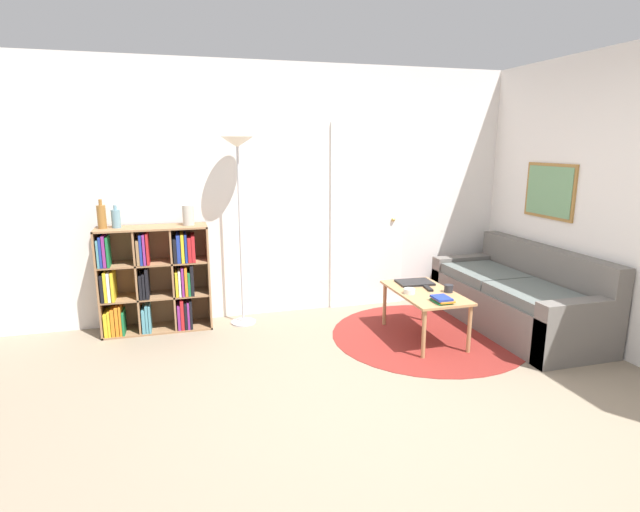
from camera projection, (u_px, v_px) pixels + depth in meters
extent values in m
plane|color=gray|center=(397.00, 422.00, 3.29)|extent=(14.00, 14.00, 0.00)
cube|color=silver|center=(305.00, 192.00, 5.28)|extent=(7.54, 0.05, 2.60)
cube|color=white|center=(368.00, 217.00, 5.50)|extent=(0.85, 0.02, 2.02)
sphere|color=tan|center=(393.00, 220.00, 5.56)|extent=(0.04, 0.04, 0.04)
cube|color=silver|center=(570.00, 197.00, 4.74)|extent=(0.05, 5.40, 2.60)
cube|color=olive|center=(550.00, 191.00, 4.95)|extent=(0.02, 0.68, 0.54)
cube|color=#669366|center=(549.00, 191.00, 4.95)|extent=(0.01, 0.62, 0.48)
cylinder|color=maroon|center=(428.00, 335.00, 4.78)|extent=(1.84, 1.84, 0.01)
cube|color=#936B47|center=(100.00, 283.00, 4.70)|extent=(0.02, 0.34, 1.03)
cube|color=#936B47|center=(208.00, 275.00, 4.97)|extent=(0.02, 0.34, 1.03)
cube|color=#936B47|center=(152.00, 228.00, 4.73)|extent=(1.02, 0.34, 0.02)
cube|color=#936B47|center=(159.00, 328.00, 4.95)|extent=(1.02, 0.34, 0.02)
cube|color=#936B47|center=(156.00, 275.00, 4.99)|extent=(1.02, 0.02, 1.03)
cube|color=#936B47|center=(138.00, 280.00, 4.79)|extent=(0.02, 0.32, 0.99)
cube|color=#936B47|center=(173.00, 278.00, 4.88)|extent=(0.02, 0.32, 0.99)
cube|color=#936B47|center=(157.00, 295.00, 4.87)|extent=(0.99, 0.32, 0.02)
cube|color=#936B47|center=(154.00, 262.00, 4.80)|extent=(0.99, 0.32, 0.02)
cube|color=gold|center=(107.00, 323.00, 4.76)|extent=(0.03, 0.24, 0.22)
cube|color=gold|center=(110.00, 321.00, 4.77)|extent=(0.02, 0.26, 0.24)
cube|color=orange|center=(114.00, 320.00, 4.78)|extent=(0.03, 0.26, 0.26)
cube|color=orange|center=(118.00, 319.00, 4.77)|extent=(0.03, 0.23, 0.28)
cube|color=orange|center=(121.00, 318.00, 4.80)|extent=(0.02, 0.26, 0.28)
cube|color=#196B38|center=(124.00, 321.00, 4.79)|extent=(0.02, 0.22, 0.22)
cube|color=teal|center=(144.00, 319.00, 4.85)|extent=(0.03, 0.26, 0.23)
cube|color=teal|center=(147.00, 317.00, 4.83)|extent=(0.02, 0.20, 0.27)
cube|color=teal|center=(150.00, 317.00, 4.84)|extent=(0.02, 0.20, 0.26)
cube|color=#7F287A|center=(179.00, 315.00, 4.92)|extent=(0.03, 0.22, 0.24)
cube|color=#B21E23|center=(182.00, 312.00, 4.94)|extent=(0.03, 0.26, 0.29)
cube|color=black|center=(186.00, 314.00, 4.93)|extent=(0.02, 0.21, 0.26)
cube|color=#7F287A|center=(188.00, 314.00, 4.93)|extent=(0.02, 0.20, 0.27)
cube|color=black|center=(191.00, 313.00, 4.95)|extent=(0.02, 0.21, 0.28)
cube|color=black|center=(103.00, 287.00, 4.68)|extent=(0.03, 0.24, 0.26)
cube|color=gold|center=(106.00, 285.00, 4.69)|extent=(0.03, 0.25, 0.28)
cube|color=silver|center=(110.00, 286.00, 4.68)|extent=(0.03, 0.22, 0.27)
cube|color=gold|center=(114.00, 285.00, 4.71)|extent=(0.03, 0.26, 0.28)
cube|color=black|center=(141.00, 285.00, 4.77)|extent=(0.03, 0.24, 0.23)
cube|color=black|center=(144.00, 284.00, 4.78)|extent=(0.02, 0.26, 0.24)
cube|color=black|center=(148.00, 282.00, 4.79)|extent=(0.03, 0.26, 0.29)
cube|color=gold|center=(177.00, 283.00, 4.84)|extent=(0.02, 0.20, 0.24)
cube|color=silver|center=(180.00, 282.00, 4.86)|extent=(0.02, 0.23, 0.25)
cube|color=#7F287A|center=(183.00, 280.00, 4.87)|extent=(0.02, 0.24, 0.28)
cube|color=orange|center=(186.00, 280.00, 4.88)|extent=(0.02, 0.25, 0.28)
cube|color=#196B38|center=(189.00, 282.00, 4.90)|extent=(0.02, 0.26, 0.23)
cube|color=black|center=(192.00, 279.00, 4.87)|extent=(0.03, 0.19, 0.29)
cube|color=teal|center=(99.00, 253.00, 4.59)|extent=(0.02, 0.21, 0.25)
cube|color=navy|center=(102.00, 251.00, 4.61)|extent=(0.02, 0.24, 0.28)
cube|color=#7F287A|center=(105.00, 250.00, 4.62)|extent=(0.03, 0.25, 0.29)
cube|color=#196B38|center=(108.00, 251.00, 4.60)|extent=(0.02, 0.20, 0.28)
cube|color=olive|center=(138.00, 251.00, 4.71)|extent=(0.03, 0.26, 0.23)
cube|color=navy|center=(141.00, 248.00, 4.71)|extent=(0.02, 0.26, 0.28)
cube|color=#7F287A|center=(144.00, 249.00, 4.68)|extent=(0.02, 0.19, 0.29)
cube|color=#B21E23|center=(148.00, 248.00, 4.70)|extent=(0.02, 0.21, 0.29)
cube|color=black|center=(175.00, 249.00, 4.79)|extent=(0.03, 0.25, 0.23)
cube|color=navy|center=(178.00, 247.00, 4.81)|extent=(0.03, 0.27, 0.27)
cube|color=gold|center=(182.00, 247.00, 4.81)|extent=(0.03, 0.25, 0.27)
cube|color=navy|center=(186.00, 247.00, 4.82)|extent=(0.02, 0.27, 0.27)
cube|color=#B21E23|center=(189.00, 249.00, 4.82)|extent=(0.03, 0.24, 0.24)
cube|color=#B21E23|center=(193.00, 247.00, 4.84)|extent=(0.03, 0.27, 0.25)
cylinder|color=#B7B7BC|center=(243.00, 322.00, 5.12)|extent=(0.25, 0.25, 0.01)
cylinder|color=#B7B7BC|center=(240.00, 234.00, 4.92)|extent=(0.02, 0.02, 1.76)
cone|color=white|center=(237.00, 142.00, 4.72)|extent=(0.31, 0.31, 0.10)
cube|color=#66605B|center=(513.00, 308.00, 4.96)|extent=(0.81, 1.88, 0.41)
cube|color=#66605B|center=(543.00, 286.00, 5.00)|extent=(0.16, 1.88, 0.80)
cube|color=#66605B|center=(580.00, 332.00, 4.14)|extent=(0.81, 0.16, 0.55)
cube|color=#66605B|center=(466.00, 279.00, 5.75)|extent=(0.81, 0.16, 0.55)
cube|color=#59615E|center=(535.00, 295.00, 4.51)|extent=(0.61, 0.76, 0.10)
cube|color=#59615E|center=(485.00, 274.00, 5.25)|extent=(0.61, 0.76, 0.10)
cube|color=#AD7F51|center=(425.00, 292.00, 4.63)|extent=(0.52, 0.92, 0.02)
cylinder|color=#AD7F51|center=(424.00, 334.00, 4.23)|extent=(0.04, 0.04, 0.44)
cylinder|color=#AD7F51|center=(385.00, 304.00, 5.02)|extent=(0.04, 0.04, 0.44)
cylinder|color=#AD7F51|center=(469.00, 329.00, 4.35)|extent=(0.04, 0.04, 0.44)
cylinder|color=#AD7F51|center=(424.00, 301.00, 5.14)|extent=(0.04, 0.04, 0.44)
cube|color=black|center=(415.00, 282.00, 4.89)|extent=(0.35, 0.27, 0.02)
cylinder|color=silver|center=(409.00, 291.00, 4.56)|extent=(0.11, 0.11, 0.05)
cube|color=#196B38|center=(441.00, 301.00, 4.31)|extent=(0.14, 0.17, 0.02)
cube|color=orange|center=(443.00, 300.00, 4.30)|extent=(0.14, 0.17, 0.01)
cube|color=navy|center=(442.00, 298.00, 4.30)|extent=(0.14, 0.17, 0.02)
cylinder|color=#28282D|center=(449.00, 289.00, 4.59)|extent=(0.08, 0.08, 0.07)
cube|color=black|center=(428.00, 288.00, 4.69)|extent=(0.06, 0.16, 0.02)
cylinder|color=olive|center=(102.00, 217.00, 4.60)|extent=(0.08, 0.08, 0.22)
cylinder|color=olive|center=(100.00, 202.00, 4.57)|extent=(0.03, 0.03, 0.05)
cylinder|color=#6B93A3|center=(116.00, 219.00, 4.64)|extent=(0.08, 0.08, 0.17)
cylinder|color=#6B93A3|center=(115.00, 207.00, 4.62)|extent=(0.03, 0.03, 0.04)
cylinder|color=#B7B2A8|center=(188.00, 215.00, 4.79)|extent=(0.11, 0.11, 0.19)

